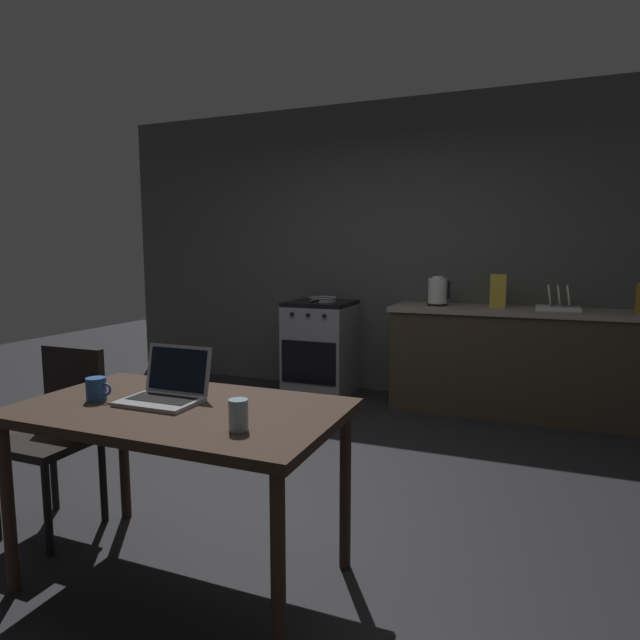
# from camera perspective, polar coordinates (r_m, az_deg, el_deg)

# --- Properties ---
(ground_plane) EXTENTS (12.00, 12.00, 0.00)m
(ground_plane) POSITION_cam_1_polar(r_m,az_deg,el_deg) (3.30, -4.69, -17.54)
(ground_plane) COLOR black
(back_wall) EXTENTS (6.40, 0.10, 2.80)m
(back_wall) POSITION_cam_1_polar(r_m,az_deg,el_deg) (5.24, 10.32, 7.37)
(back_wall) COLOR #474745
(back_wall) RESTS_ON ground_plane
(kitchen_counter) EXTENTS (2.16, 0.64, 0.91)m
(kitchen_counter) POSITION_cam_1_polar(r_m,az_deg,el_deg) (4.88, 20.37, -4.14)
(kitchen_counter) COLOR #382D23
(kitchen_counter) RESTS_ON ground_plane
(stove_oven) EXTENTS (0.60, 0.62, 0.91)m
(stove_oven) POSITION_cam_1_polar(r_m,az_deg,el_deg) (5.23, 0.05, -2.95)
(stove_oven) COLOR gray
(stove_oven) RESTS_ON ground_plane
(dining_table) EXTENTS (1.34, 0.78, 0.76)m
(dining_table) POSITION_cam_1_polar(r_m,az_deg,el_deg) (2.32, -14.64, -10.62)
(dining_table) COLOR #332319
(dining_table) RESTS_ON ground_plane
(chair) EXTENTS (0.40, 0.40, 0.90)m
(chair) POSITION_cam_1_polar(r_m,az_deg,el_deg) (3.04, -25.94, -10.00)
(chair) COLOR black
(chair) RESTS_ON ground_plane
(laptop) EXTENTS (0.32, 0.27, 0.22)m
(laptop) POSITION_cam_1_polar(r_m,az_deg,el_deg) (2.37, -16.06, -7.24)
(laptop) COLOR #99999E
(laptop) RESTS_ON dining_table
(electric_kettle) EXTENTS (0.19, 0.17, 0.26)m
(electric_kettle) POSITION_cam_1_polar(r_m,az_deg,el_deg) (4.86, 12.40, 2.97)
(electric_kettle) COLOR black
(electric_kettle) RESTS_ON kitchen_counter
(frying_pan) EXTENTS (0.27, 0.44, 0.05)m
(frying_pan) POSITION_cam_1_polar(r_m,az_deg,el_deg) (5.13, 0.30, 2.24)
(frying_pan) COLOR gray
(frying_pan) RESTS_ON stove_oven
(coffee_mug) EXTENTS (0.12, 0.08, 0.10)m
(coffee_mug) POSITION_cam_1_polar(r_m,az_deg,el_deg) (2.48, -22.65, -6.80)
(coffee_mug) COLOR #264C8C
(coffee_mug) RESTS_ON dining_table
(drinking_glass) EXTENTS (0.07, 0.07, 0.11)m
(drinking_glass) POSITION_cam_1_polar(r_m,az_deg,el_deg) (1.95, -8.66, -9.93)
(drinking_glass) COLOR #99B7C6
(drinking_glass) RESTS_ON dining_table
(cereal_box) EXTENTS (0.13, 0.05, 0.28)m
(cereal_box) POSITION_cam_1_polar(r_m,az_deg,el_deg) (4.82, 18.40, 2.95)
(cereal_box) COLOR gold
(cereal_box) RESTS_ON kitchen_counter
(dish_rack) EXTENTS (0.34, 0.26, 0.21)m
(dish_rack) POSITION_cam_1_polar(r_m,az_deg,el_deg) (4.81, 23.98, 1.53)
(dish_rack) COLOR silver
(dish_rack) RESTS_ON kitchen_counter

